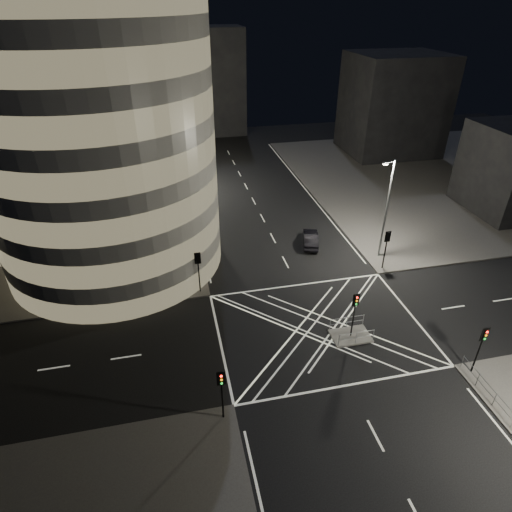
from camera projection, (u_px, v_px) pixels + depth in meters
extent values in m
plane|color=black|center=(319.00, 328.00, 34.17)|extent=(120.00, 120.00, 0.00)
cube|color=#4F4C4A|center=(14.00, 215.00, 51.25)|extent=(42.00, 42.00, 0.15)
cube|color=#4F4C4A|center=(446.00, 177.00, 61.88)|extent=(42.00, 42.00, 0.15)
cube|color=slate|center=(350.00, 336.00, 33.25)|extent=(3.00, 2.00, 0.15)
cylinder|color=gray|center=(96.00, 134.00, 36.23)|extent=(20.00, 20.00, 25.00)
cube|color=gray|center=(1.00, 112.00, 42.70)|extent=(20.00, 18.00, 25.00)
cube|color=gray|center=(73.00, 92.00, 59.18)|extent=(24.00, 16.00, 22.00)
cube|color=black|center=(393.00, 104.00, 68.16)|extent=(14.00, 12.00, 15.00)
cube|color=black|center=(193.00, 83.00, 76.91)|extent=(18.00, 8.00, 18.00)
cylinder|color=black|center=(178.00, 264.00, 38.76)|extent=(0.32, 0.32, 3.39)
ellipsoid|color=black|center=(175.00, 238.00, 37.32)|extent=(3.79, 3.79, 4.36)
cylinder|color=black|center=(174.00, 231.00, 43.63)|extent=(0.32, 0.32, 3.82)
ellipsoid|color=black|center=(171.00, 203.00, 41.98)|extent=(4.50, 4.50, 5.18)
cylinder|color=black|center=(171.00, 209.00, 48.78)|extent=(0.32, 0.32, 3.19)
ellipsoid|color=black|center=(169.00, 188.00, 47.39)|extent=(3.83, 3.83, 4.40)
cylinder|color=black|center=(169.00, 188.00, 53.69)|extent=(0.32, 0.32, 3.48)
ellipsoid|color=black|center=(166.00, 164.00, 52.03)|extent=(5.18, 5.18, 5.96)
cylinder|color=black|center=(167.00, 172.00, 58.67)|extent=(0.32, 0.32, 3.51)
ellipsoid|color=black|center=(164.00, 151.00, 57.18)|extent=(3.93, 3.93, 4.52)
cylinder|color=black|center=(199.00, 277.00, 37.34)|extent=(0.12, 0.12, 3.00)
cube|color=black|center=(198.00, 258.00, 36.32)|extent=(0.28, 0.22, 0.90)
cube|color=black|center=(198.00, 258.00, 36.32)|extent=(0.55, 0.04, 1.10)
cylinder|color=black|center=(223.00, 401.00, 26.04)|extent=(0.12, 0.12, 3.00)
cube|color=black|center=(221.00, 378.00, 25.02)|extent=(0.28, 0.22, 0.90)
cube|color=black|center=(221.00, 378.00, 25.02)|extent=(0.55, 0.04, 1.10)
cylinder|color=black|center=(384.00, 255.00, 40.57)|extent=(0.12, 0.12, 3.00)
cube|color=black|center=(388.00, 237.00, 39.54)|extent=(0.28, 0.22, 0.90)
cube|color=black|center=(388.00, 237.00, 39.54)|extent=(0.55, 0.04, 1.10)
cylinder|color=black|center=(477.00, 356.00, 29.27)|extent=(0.12, 0.12, 3.00)
cube|color=black|center=(485.00, 334.00, 28.24)|extent=(0.28, 0.22, 0.90)
cube|color=black|center=(485.00, 334.00, 28.24)|extent=(0.55, 0.04, 1.10)
cylinder|color=black|center=(353.00, 320.00, 32.42)|extent=(0.12, 0.12, 3.00)
cube|color=black|center=(356.00, 300.00, 31.40)|extent=(0.28, 0.22, 0.90)
cube|color=black|center=(356.00, 300.00, 31.40)|extent=(0.55, 0.04, 1.10)
cylinder|color=slate|center=(183.00, 216.00, 39.70)|extent=(0.20, 0.20, 10.00)
cylinder|color=slate|center=(183.00, 166.00, 37.23)|extent=(0.90, 0.10, 0.10)
cube|color=slate|center=(189.00, 166.00, 37.37)|extent=(0.50, 0.25, 0.18)
cube|color=white|center=(189.00, 167.00, 37.42)|extent=(0.42, 0.20, 0.05)
cylinder|color=slate|center=(173.00, 155.00, 54.65)|extent=(0.20, 0.20, 10.00)
cylinder|color=slate|center=(173.00, 116.00, 52.19)|extent=(0.90, 0.10, 0.10)
cube|color=slate|center=(176.00, 117.00, 52.32)|extent=(0.50, 0.25, 0.18)
cube|color=white|center=(176.00, 118.00, 52.38)|extent=(0.42, 0.20, 0.05)
cylinder|color=slate|center=(386.00, 211.00, 40.69)|extent=(0.20, 0.20, 10.00)
cylinder|color=slate|center=(390.00, 162.00, 38.06)|extent=(0.90, 0.10, 0.10)
cube|color=slate|center=(386.00, 163.00, 38.03)|extent=(0.50, 0.25, 0.18)
cube|color=white|center=(385.00, 164.00, 38.08)|extent=(0.42, 0.20, 0.05)
cube|color=slate|center=(356.00, 338.00, 32.18)|extent=(2.80, 0.06, 1.10)
cube|color=slate|center=(347.00, 322.00, 33.67)|extent=(2.80, 0.06, 1.10)
imported|color=black|center=(311.00, 239.00, 45.11)|extent=(2.63, 4.53, 1.41)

